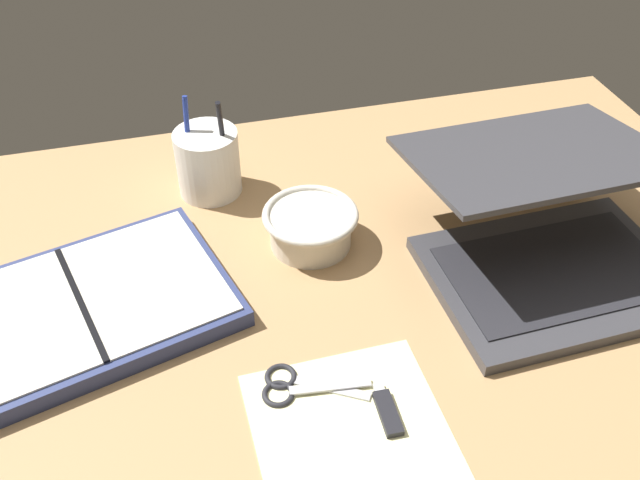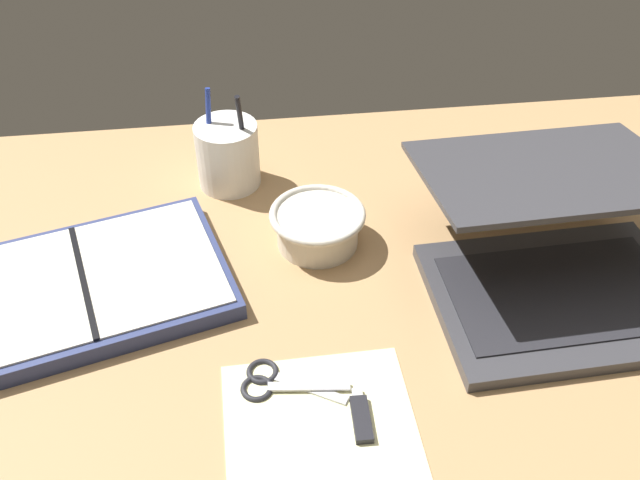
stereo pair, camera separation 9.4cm
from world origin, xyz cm
name	(u,v)px [view 1 (the left image)]	position (x,y,z in cm)	size (l,w,h in cm)	color
desk_top	(320,321)	(0.00, 0.00, 1.00)	(140.00, 100.00, 2.00)	tan
laptop	(548,233)	(32.58, 1.87, 7.59)	(34.50, 36.29, 16.46)	#38383D
bowl	(310,226)	(2.42, 14.44, 5.21)	(13.76, 13.76, 5.79)	silver
pen_cup	(208,162)	(-9.74, 31.20, 7.31)	(9.87, 9.87, 16.79)	white
planner	(82,309)	(-29.67, 7.71, 3.38)	(42.36, 33.77, 2.94)	navy
scissors	(292,386)	(-6.13, -10.41, 2.34)	(12.90, 8.05, 0.80)	#B7B7BC
paper_sheet_front	(362,461)	(-1.08, -21.93, 2.08)	(21.46, 29.73, 0.16)	#F4EFB2
usb_drive	(387,412)	(3.48, -16.87, 2.50)	(2.19, 7.25, 1.00)	black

